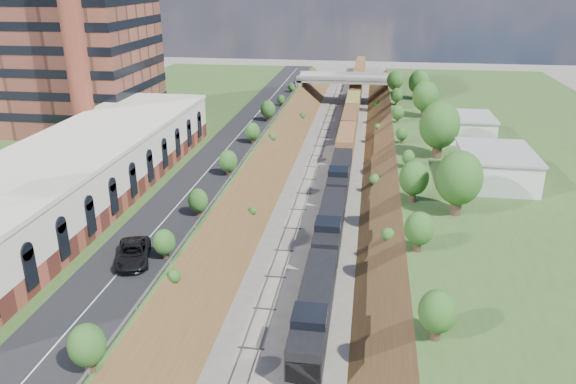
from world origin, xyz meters
TOP-DOWN VIEW (x-y plane):
  - platform_left at (-33.00, 60.00)m, footprint 44.00×180.00m
  - platform_right at (33.00, 60.00)m, footprint 44.00×180.00m
  - embankment_left at (-11.00, 60.00)m, footprint 10.00×180.00m
  - embankment_right at (11.00, 60.00)m, footprint 10.00×180.00m
  - rail_left_track at (-2.60, 60.00)m, footprint 1.58×180.00m
  - rail_right_track at (2.60, 60.00)m, footprint 1.58×180.00m
  - road at (-15.50, 60.00)m, footprint 8.00×180.00m
  - guardrail at (-11.40, 59.80)m, footprint 0.10×171.00m
  - commercial_building at (-28.00, 38.00)m, footprint 14.30×62.30m
  - smokestack at (-36.00, 56.00)m, footprint 3.20×3.20m
  - overpass at (0.00, 122.00)m, footprint 24.50×8.30m
  - white_building_near at (23.50, 52.00)m, footprint 9.00×12.00m
  - white_building_far at (23.00, 74.00)m, footprint 8.00×10.00m
  - tree_right_large at (17.00, 40.00)m, footprint 5.25×5.25m
  - tree_left_crest at (-11.80, 20.00)m, footprint 2.45×2.45m
  - freight_train at (2.60, 100.36)m, footprint 2.97×167.29m
  - suv at (-14.96, 23.43)m, footprint 4.80×7.03m

SIDE VIEW (x-z plane):
  - embankment_left at x=-11.00m, z-range -5.00..5.00m
  - embankment_right at x=11.00m, z-range -5.00..5.00m
  - rail_left_track at x=-2.60m, z-range 0.00..0.18m
  - rail_right_track at x=2.60m, z-range 0.00..0.18m
  - platform_left at x=-33.00m, z-range 0.00..5.00m
  - platform_right at x=33.00m, z-range 0.00..5.00m
  - freight_train at x=2.60m, z-range 0.30..4.85m
  - overpass at x=0.00m, z-range 1.22..8.62m
  - road at x=-15.50m, z-range 5.00..5.10m
  - guardrail at x=-11.40m, z-range 5.20..5.90m
  - suv at x=-14.96m, z-range 5.10..6.89m
  - white_building_far at x=23.00m, z-range 5.00..8.60m
  - white_building_near at x=23.50m, z-range 5.00..9.00m
  - tree_left_crest at x=-11.80m, z-range 5.26..8.82m
  - commercial_building at x=-28.00m, z-range 5.01..12.01m
  - tree_right_large at x=17.00m, z-range 5.58..13.19m
  - smokestack at x=-36.00m, z-range 5.00..45.00m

